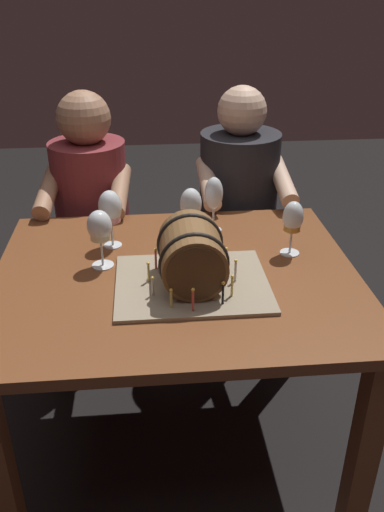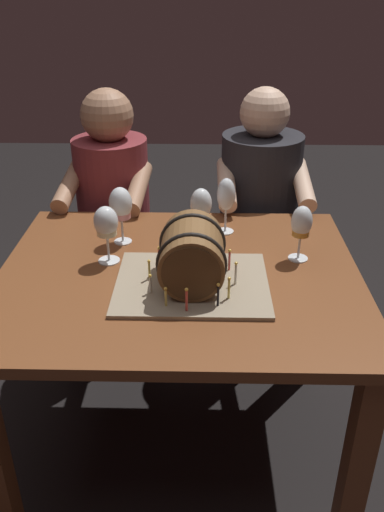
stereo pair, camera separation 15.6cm
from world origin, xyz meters
The scene contains 10 objects.
ground_plane centered at (0.00, 0.00, 0.00)m, with size 8.00×8.00×0.00m, color black.
dining_table centered at (0.00, 0.00, 0.64)m, with size 1.14×0.94×0.76m.
barrel_cake centered at (0.04, -0.08, 0.85)m, with size 0.46×0.37×0.21m.
wine_glass_red centered at (0.07, 0.23, 0.89)m, with size 0.07×0.07×0.19m.
wine_glass_amber centered at (0.39, 0.10, 0.88)m, with size 0.07×0.07×0.19m.
wine_glass_white centered at (-0.23, 0.07, 0.89)m, with size 0.08×0.08×0.19m.
wine_glass_empty centered at (0.15, 0.30, 0.90)m, with size 0.07×0.07×0.20m.
wine_glass_rose centered at (-0.20, 0.21, 0.90)m, with size 0.08×0.08×0.20m.
person_seated_left centered at (-0.32, 0.69, 0.54)m, with size 0.38×0.47×1.19m.
person_seated_right centered at (0.32, 0.69, 0.56)m, with size 0.38×0.46×1.20m.
Camera 2 is at (0.07, -1.45, 1.60)m, focal length 37.43 mm.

